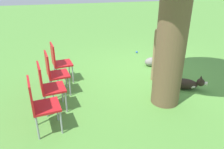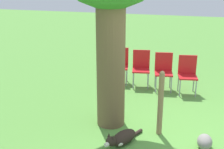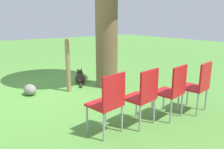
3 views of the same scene
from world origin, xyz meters
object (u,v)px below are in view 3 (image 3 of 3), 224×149
at_px(red_chair_0, 109,100).
at_px(red_chair_3, 198,84).
at_px(dog, 80,78).
at_px(fence_post, 68,65).
at_px(red_chair_1, 143,94).
at_px(red_chair_2, 173,89).

bearing_deg(red_chair_0, red_chair_3, -109.17).
distance_m(dog, red_chair_3, 3.17).
relative_size(fence_post, red_chair_0, 1.33).
distance_m(red_chair_0, red_chair_1, 0.60).
bearing_deg(dog, red_chair_2, -149.75).
bearing_deg(red_chair_3, red_chair_1, 70.83).
distance_m(fence_post, red_chair_2, 2.52).
height_order(dog, red_chair_1, red_chair_1).
bearing_deg(red_chair_0, dog, -29.59).
xyz_separation_m(dog, fence_post, (0.54, -0.60, 0.51)).
height_order(fence_post, red_chair_2, fence_post).
relative_size(red_chair_1, red_chair_2, 1.00).
xyz_separation_m(red_chair_2, red_chair_3, (0.11, 0.59, 0.00)).
height_order(red_chair_1, red_chair_2, same).
distance_m(red_chair_1, red_chair_3, 1.20).
distance_m(dog, fence_post, 0.96).
height_order(red_chair_0, red_chair_2, same).
distance_m(dog, red_chair_1, 2.91).
xyz_separation_m(fence_post, red_chair_2, (2.41, 0.74, -0.09)).
distance_m(red_chair_2, red_chair_3, 0.60).
relative_size(fence_post, red_chair_3, 1.33).
xyz_separation_m(fence_post, red_chair_3, (2.52, 1.33, -0.09)).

